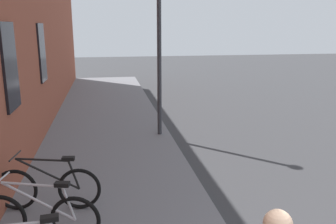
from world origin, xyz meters
TOP-DOWN VIEW (x-y plane):
  - ground at (6.00, -1.00)m, footprint 60.00×60.00m
  - sidewalk_pavement at (8.00, 1.75)m, footprint 24.00×3.50m
  - bicycle_far_end at (3.33, 2.76)m, footprint 0.56×1.74m
  - bicycle_nearest_sign at (4.29, 2.78)m, footprint 0.48×1.76m
  - street_lamp at (8.19, 0.30)m, footprint 0.28×0.28m

SIDE VIEW (x-z plane):
  - ground at x=6.00m, z-range 0.00..0.00m
  - sidewalk_pavement at x=8.00m, z-range 0.00..0.12m
  - bicycle_far_end at x=3.33m, z-range 0.02..1.00m
  - bicycle_nearest_sign at x=4.29m, z-range 0.02..1.00m
  - street_lamp at x=8.19m, z-range 0.61..6.09m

